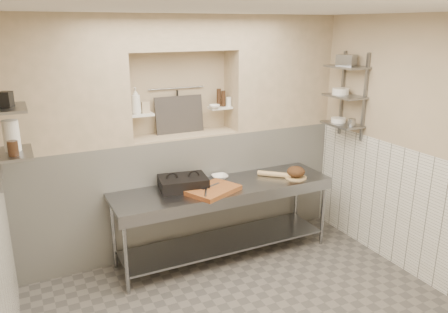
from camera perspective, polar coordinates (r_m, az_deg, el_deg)
ceiling at (r=3.55m, az=4.58°, el=19.49°), size 4.00×3.90×0.10m
wall_right at (r=5.07m, az=24.61°, el=0.62°), size 0.10×3.90×2.80m
wall_back at (r=5.52m, az=-6.32°, el=3.30°), size 4.00×0.10×2.80m
backwall_lower at (r=5.50m, az=-5.20°, el=-4.36°), size 4.00×0.40×1.40m
alcove_sill at (r=5.29m, az=-5.40°, el=2.84°), size 1.30×0.40×0.02m
backwall_pillar_left at (r=4.87m, az=-20.56°, el=8.91°), size 1.35×0.40×1.40m
backwall_pillar_right at (r=5.76m, az=7.06°, el=10.91°), size 1.35×0.40×1.40m
backwall_header at (r=5.13m, az=-5.78°, el=15.84°), size 1.30×0.40×0.40m
wainscot_right at (r=5.25m, az=23.26°, el=-6.82°), size 0.02×3.90×1.40m
alcove_shelf_left at (r=5.07m, az=-10.80°, el=5.38°), size 0.28×0.16×0.02m
alcove_shelf_right at (r=5.41m, az=-0.50°, el=6.39°), size 0.28×0.16×0.02m
utensil_rail at (r=5.34m, az=-6.21°, el=8.86°), size 0.70×0.02×0.02m
hanging_steel at (r=5.35m, az=-6.08°, el=7.03°), size 0.02×0.02×0.30m
splash_panel at (r=5.33m, az=-5.85°, el=5.47°), size 0.60×0.08×0.45m
wall_shelf_left_lower at (r=4.25m, az=-25.75°, el=0.37°), size 0.30×0.50×0.02m
wall_shelf_left_upper at (r=4.17m, az=-26.44°, el=5.65°), size 0.30×0.50×0.03m
shelf_rail_right_a at (r=5.78m, az=15.18°, el=7.98°), size 0.03×0.03×1.05m
shelf_rail_right_b at (r=5.49m, az=17.90°, el=7.31°), size 0.03×0.03×1.05m
wall_shelf_right_lower at (r=5.61m, az=15.18°, el=4.07°), size 0.30×0.50×0.02m
wall_shelf_right_mid at (r=5.54m, az=15.46°, el=7.60°), size 0.30×0.50×0.02m
wall_shelf_right_upper at (r=5.50m, az=15.75°, el=11.19°), size 0.30×0.50×0.03m
prep_table at (r=5.14m, az=0.03°, el=-6.54°), size 2.60×0.70×0.90m
panini_press at (r=4.95m, az=-5.37°, el=-3.48°), size 0.58×0.46×0.14m
cutting_board at (r=4.85m, az=-1.40°, el=-4.41°), size 0.67×0.59×0.05m
knife_blade at (r=4.90m, az=-1.73°, el=-3.91°), size 0.27×0.14×0.01m
tongs at (r=4.72m, az=-2.39°, el=-4.63°), size 0.14×0.25×0.02m
mixing_bowl at (r=5.26m, az=-0.55°, el=-2.68°), size 0.21×0.21×0.05m
rolling_pin at (r=5.37m, az=6.60°, el=-2.32°), size 0.35×0.32×0.06m
bread_board at (r=5.37m, az=9.34°, el=-2.70°), size 0.26×0.26×0.02m
bread_loaf at (r=5.35m, az=9.38°, el=-1.96°), size 0.22×0.22×0.13m
bottle_soap at (r=5.04m, az=-11.46°, el=7.14°), size 0.13×0.13×0.30m
jar_alcove at (r=5.10m, az=-10.28°, el=6.36°), size 0.09×0.09×0.13m
bowl_alcove at (r=5.31m, az=-1.25°, el=6.55°), size 0.16×0.16×0.04m
condiment_a at (r=5.42m, az=-0.09°, el=7.57°), size 0.05×0.05×0.19m
condiment_b at (r=5.42m, az=-0.69°, el=7.70°), size 0.05×0.05×0.22m
condiment_c at (r=5.43m, az=0.63°, el=7.16°), size 0.07×0.07×0.11m
jug_left at (r=4.26m, az=-26.01°, el=2.45°), size 0.14×0.14×0.27m
jar_left at (r=4.11m, az=-25.85°, el=0.96°), size 0.09×0.09×0.13m
box_left_upper at (r=4.14m, az=-26.58°, el=6.69°), size 0.13×0.13×0.13m
bowl_right at (r=5.65m, az=14.72°, el=4.62°), size 0.18×0.18×0.06m
canister_right at (r=5.47m, az=16.35°, el=4.29°), size 0.09×0.09×0.09m
bowl_right_mid at (r=5.59m, az=14.98°, el=8.23°), size 0.20×0.20×0.08m
basket_right at (r=5.50m, az=15.71°, el=12.02°), size 0.24×0.26×0.13m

